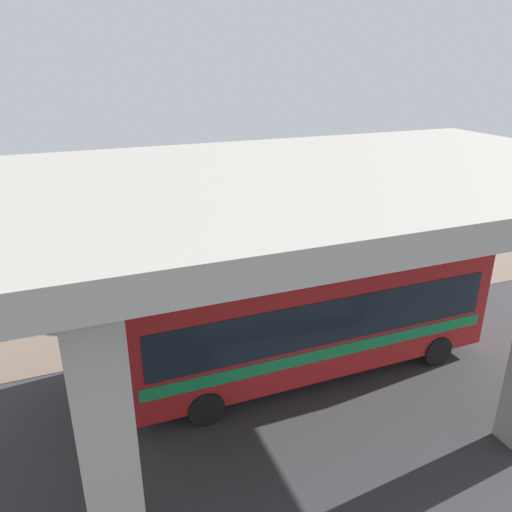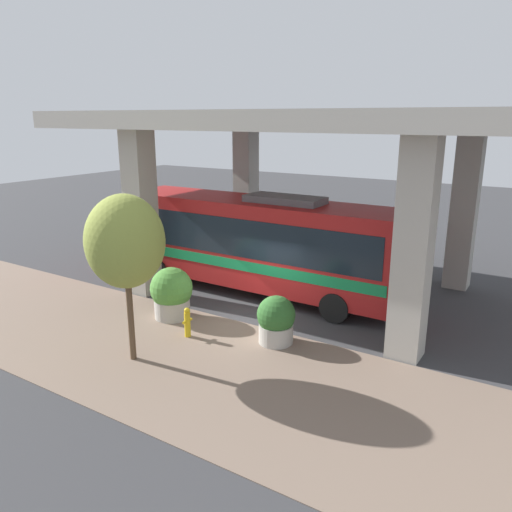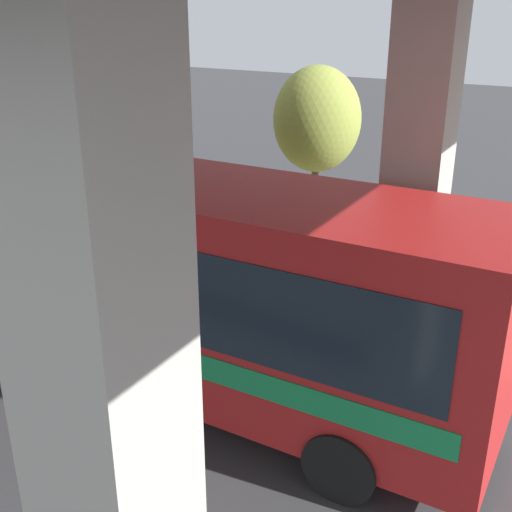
{
  "view_description": "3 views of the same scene",
  "coord_description": "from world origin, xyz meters",
  "px_view_note": "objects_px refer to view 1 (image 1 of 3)",
  "views": [
    {
      "loc": [
        14.41,
        -5.06,
        9.1
      ],
      "look_at": [
        -0.95,
        1.05,
        2.53
      ],
      "focal_mm": 35.0,
      "sensor_mm": 36.0,
      "label": 1
    },
    {
      "loc": [
        -12.47,
        -8.19,
        6.45
      ],
      "look_at": [
        1.97,
        0.9,
        1.68
      ],
      "focal_mm": 35.0,
      "sensor_mm": 36.0,
      "label": 2
    },
    {
      "loc": [
        10.12,
        7.57,
        6.02
      ],
      "look_at": [
        0.9,
        2.3,
        1.71
      ],
      "focal_mm": 45.0,
      "sensor_mm": 36.0,
      "label": 3
    }
  ],
  "objects_px": {
    "bus": "(311,313)",
    "planter_middle": "(290,293)",
    "fire_hydrant": "(246,298)",
    "street_tree_near": "(237,213)",
    "planter_front": "(191,316)"
  },
  "relations": [
    {
      "from": "planter_front",
      "to": "fire_hydrant",
      "type": "bearing_deg",
      "value": 113.48
    },
    {
      "from": "planter_front",
      "to": "bus",
      "type": "bearing_deg",
      "value": 38.94
    },
    {
      "from": "bus",
      "to": "planter_front",
      "type": "xyz_separation_m",
      "value": [
        -3.49,
        -2.82,
        -1.33
      ]
    },
    {
      "from": "planter_front",
      "to": "street_tree_near",
      "type": "bearing_deg",
      "value": 136.77
    },
    {
      "from": "street_tree_near",
      "to": "bus",
      "type": "bearing_deg",
      "value": 0.05
    },
    {
      "from": "fire_hydrant",
      "to": "street_tree_near",
      "type": "bearing_deg",
      "value": 169.89
    },
    {
      "from": "bus",
      "to": "planter_front",
      "type": "relative_size",
      "value": 7.72
    },
    {
      "from": "bus",
      "to": "street_tree_near",
      "type": "xyz_separation_m",
      "value": [
        -6.47,
        -0.01,
        1.29
      ]
    },
    {
      "from": "planter_front",
      "to": "street_tree_near",
      "type": "height_order",
      "value": "street_tree_near"
    },
    {
      "from": "planter_middle",
      "to": "planter_front",
      "type": "bearing_deg",
      "value": -87.69
    },
    {
      "from": "bus",
      "to": "street_tree_near",
      "type": "height_order",
      "value": "street_tree_near"
    },
    {
      "from": "bus",
      "to": "fire_hydrant",
      "type": "height_order",
      "value": "bus"
    },
    {
      "from": "fire_hydrant",
      "to": "street_tree_near",
      "type": "xyz_separation_m",
      "value": [
        -1.92,
        0.34,
        2.86
      ]
    },
    {
      "from": "street_tree_near",
      "to": "planter_front",
      "type": "bearing_deg",
      "value": -43.23
    },
    {
      "from": "bus",
      "to": "planter_middle",
      "type": "xyz_separation_m",
      "value": [
        -3.64,
        1.06,
        -1.19
      ]
    }
  ]
}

